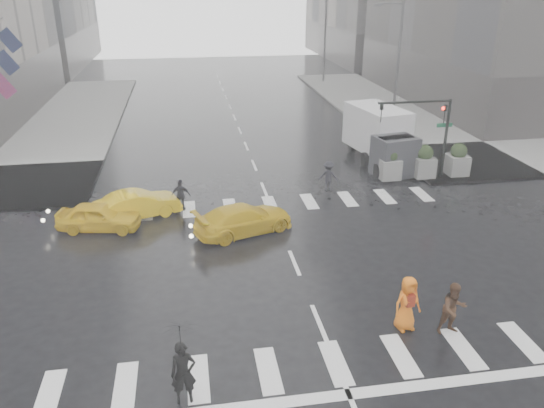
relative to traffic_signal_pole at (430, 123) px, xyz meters
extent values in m
plane|color=black|center=(-9.01, -8.01, -3.22)|extent=(120.00, 120.00, 0.00)
cube|color=gray|center=(10.49, 9.49, -3.14)|extent=(35.00, 35.00, 0.15)
cube|color=#312E2C|center=(19.99, 18.99, -1.02)|extent=(26.05, 26.05, 4.40)
cube|color=#312E2C|center=(19.99, 47.99, -1.02)|extent=(26.05, 26.05, 4.40)
cylinder|color=black|center=(0.99, -0.01, -0.97)|extent=(0.16, 0.16, 4.50)
cylinder|color=black|center=(-1.01, -0.01, 1.18)|extent=(4.00, 0.12, 0.12)
imported|color=black|center=(0.74, -0.01, 0.48)|extent=(0.16, 0.20, 1.00)
imported|color=black|center=(-2.81, -0.01, 0.68)|extent=(0.16, 0.20, 1.00)
sphere|color=#FF190C|center=(0.64, -0.01, 0.78)|extent=(0.20, 0.20, 0.20)
cube|color=#0C5730|center=(0.99, 0.29, -0.22)|extent=(0.90, 0.03, 0.22)
cylinder|color=#59595B|center=(1.99, 9.99, 1.28)|extent=(0.20, 0.20, 9.00)
cylinder|color=#59595B|center=(1.09, 9.99, 5.58)|extent=(1.80, 0.12, 0.12)
cube|color=#59595B|center=(0.19, 9.99, 5.48)|extent=(0.50, 0.22, 0.15)
cylinder|color=#59595B|center=(1.99, 29.99, 1.28)|extent=(0.20, 0.20, 9.00)
cube|color=gray|center=(-2.01, 0.19, -2.52)|extent=(1.10, 1.10, 1.10)
sphere|color=black|center=(-2.01, 0.19, -1.72)|extent=(0.90, 0.90, 0.90)
cube|color=gray|center=(-0.01, 0.19, -2.52)|extent=(1.10, 1.10, 1.10)
sphere|color=black|center=(-0.01, 0.19, -1.72)|extent=(0.90, 0.90, 0.90)
cube|color=gray|center=(1.99, 0.19, -2.52)|extent=(1.10, 1.10, 1.10)
sphere|color=black|center=(1.99, 0.19, -1.72)|extent=(0.90, 0.90, 0.90)
cube|color=red|center=(-23.81, 8.99, 1.03)|extent=(1.54, 0.02, 1.66)
cube|color=#0E1333|center=(-23.81, 10.49, 2.23)|extent=(1.54, 0.02, 1.66)
cube|color=#0E1333|center=(-23.81, 11.99, 3.43)|extent=(1.54, 0.02, 1.66)
imported|color=black|center=(-13.37, -14.81, -2.30)|extent=(0.70, 0.49, 1.83)
imported|color=black|center=(-13.37, -14.81, -1.23)|extent=(1.03, 1.04, 0.88)
imported|color=#412717|center=(-5.02, -13.19, -2.33)|extent=(0.90, 0.72, 1.77)
imported|color=orange|center=(-6.36, -12.74, -2.29)|extent=(1.00, 0.74, 1.85)
cube|color=maroon|center=(-6.36, -12.92, -2.07)|extent=(0.30, 0.21, 0.40)
imported|color=black|center=(-13.35, -2.08, -2.44)|extent=(1.01, 0.73, 1.56)
imported|color=black|center=(-5.68, -0.66, -2.42)|extent=(1.16, 0.87, 1.60)
imported|color=#DEB00B|center=(-16.97, -3.61, -2.60)|extent=(3.85, 2.09, 1.24)
imported|color=#DEB00B|center=(-15.35, -2.55, -2.57)|extent=(4.13, 2.55, 1.29)
imported|color=#DEB00B|center=(-10.66, -4.96, -2.57)|extent=(4.29, 3.02, 1.28)
cube|color=silver|center=(-1.51, 3.86, -1.24)|extent=(2.31, 4.43, 2.60)
cube|color=#2D2E32|center=(-1.51, 0.78, -2.01)|extent=(2.22, 1.73, 2.22)
cube|color=black|center=(-1.51, 0.78, -1.34)|extent=(1.93, 0.87, 0.87)
cylinder|color=black|center=(-2.52, 0.59, -2.78)|extent=(0.27, 0.87, 0.87)
cylinder|color=black|center=(-0.49, 0.59, -2.78)|extent=(0.27, 0.87, 0.87)
cylinder|color=black|center=(-2.52, 2.71, -2.78)|extent=(0.27, 0.87, 0.87)
cylinder|color=black|center=(-0.49, 2.71, -2.78)|extent=(0.27, 0.87, 0.87)
cylinder|color=black|center=(-2.52, 5.40, -2.78)|extent=(0.27, 0.87, 0.87)
cylinder|color=black|center=(-0.49, 5.40, -2.78)|extent=(0.27, 0.87, 0.87)
camera|label=1|loc=(-12.88, -25.96, 7.16)|focal=35.00mm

